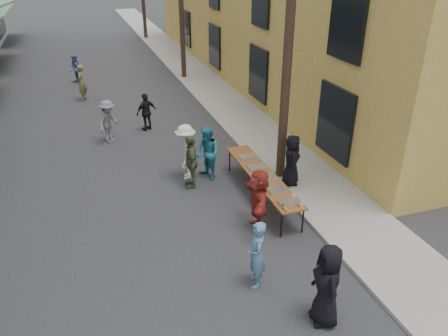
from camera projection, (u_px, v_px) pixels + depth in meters
ground at (162, 268)px, 9.69m from camera, size 120.00×120.00×0.00m
sidewalk at (197, 76)px, 23.76m from camera, size 2.20×60.00×0.10m
utility_pole_near at (290, 26)px, 11.42m from camera, size 0.26×0.26×9.00m
serving_table at (262, 176)px, 12.06m from camera, size 0.70×4.00×0.75m
catering_tray_sausage at (289, 203)px, 10.64m from camera, size 0.50×0.33×0.08m
catering_tray_foil_b at (278, 190)px, 11.18m from camera, size 0.50×0.33×0.08m
catering_tray_buns at (267, 178)px, 11.77m from camera, size 0.50×0.33×0.08m
catering_tray_foil_d at (257, 167)px, 12.36m from camera, size 0.50×0.33×0.08m
catering_tray_buns_end at (248, 157)px, 12.95m from camera, size 0.50×0.33×0.08m
condiment_jar_a at (286, 211)px, 10.32m from camera, size 0.07×0.07×0.08m
condiment_jar_b at (285, 209)px, 10.40m from camera, size 0.07×0.07×0.08m
condiment_jar_c at (283, 206)px, 10.49m from camera, size 0.07×0.07×0.08m
cup_stack at (301, 206)px, 10.47m from camera, size 0.08×0.08×0.12m
guest_front_a at (327, 285)px, 7.96m from camera, size 0.69×0.92×1.70m
guest_front_b at (257, 255)px, 8.89m from camera, size 0.50×0.63×1.52m
guest_front_c at (207, 153)px, 13.09m from camera, size 0.84×0.95×1.65m
guest_front_d at (186, 152)px, 13.09m from camera, size 0.96×1.26×1.72m
guest_front_e at (191, 161)px, 12.63m from camera, size 0.55×1.01×1.62m
guest_queue_back at (258, 200)px, 10.68m from camera, size 0.81×1.60×1.65m
server at (292, 160)px, 12.59m from camera, size 0.69×0.86×1.53m
passerby_left at (108, 121)px, 15.62m from camera, size 1.09×1.14×1.56m
passerby_mid at (146, 112)px, 16.66m from camera, size 0.93×0.67×1.46m
passerby_right at (81, 83)px, 19.90m from camera, size 0.55×0.69×1.64m
passerby_far at (76, 69)px, 22.44m from camera, size 0.84×0.90×1.47m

